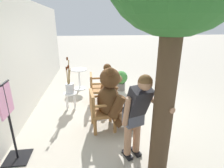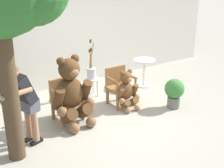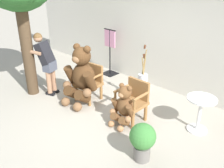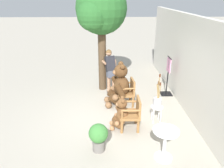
% 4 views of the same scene
% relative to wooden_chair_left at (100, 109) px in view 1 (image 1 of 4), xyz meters
% --- Properties ---
extents(ground_plane, '(60.00, 60.00, 0.00)m').
position_rel_wooden_chair_left_xyz_m(ground_plane, '(0.67, -0.59, -0.46)').
color(ground_plane, '#A8A091').
extents(back_wall, '(10.00, 0.16, 2.80)m').
position_rel_wooden_chair_left_xyz_m(back_wall, '(0.67, 1.81, 0.94)').
color(back_wall, silver).
rests_on(back_wall, ground).
extents(wooden_chair_left, '(0.61, 0.57, 0.86)m').
position_rel_wooden_chair_left_xyz_m(wooden_chair_left, '(0.00, 0.00, 0.00)').
color(wooden_chair_left, olive).
rests_on(wooden_chair_left, ground).
extents(wooden_chair_right, '(0.56, 0.52, 0.86)m').
position_rel_wooden_chair_left_xyz_m(wooden_chair_right, '(1.34, 0.00, 0.00)').
color(wooden_chair_right, olive).
rests_on(wooden_chair_right, ground).
extents(teddy_bear_large, '(0.85, 0.83, 1.41)m').
position_rel_wooden_chair_left_xyz_m(teddy_bear_large, '(0.01, -0.26, 0.23)').
color(teddy_bear_large, '#4C3019').
rests_on(teddy_bear_large, ground).
extents(teddy_bear_small, '(0.54, 0.50, 0.89)m').
position_rel_wooden_chair_left_xyz_m(teddy_bear_small, '(1.34, -0.29, -0.02)').
color(teddy_bear_small, brown).
rests_on(teddy_bear_small, ground).
extents(person_visitor, '(0.71, 0.64, 1.55)m').
position_rel_wooden_chair_left_xyz_m(person_visitor, '(-1.00, -0.52, 0.45)').
color(person_visitor, black).
rests_on(person_visitor, ground).
extents(white_stool, '(0.34, 0.34, 0.46)m').
position_rel_wooden_chair_left_xyz_m(white_stool, '(1.03, 0.73, -0.11)').
color(white_stool, white).
rests_on(white_stool, ground).
extents(brush_bucket, '(0.22, 0.22, 0.96)m').
position_rel_wooden_chair_left_xyz_m(brush_bucket, '(1.03, 0.73, 0.18)').
color(brush_bucket, silver).
rests_on(brush_bucket, white_stool).
extents(round_side_table, '(0.56, 0.56, 0.72)m').
position_rel_wooden_chair_left_xyz_m(round_side_table, '(2.53, 0.58, -0.01)').
color(round_side_table, white).
rests_on(round_side_table, ground).
extents(potted_plant, '(0.44, 0.44, 0.68)m').
position_rel_wooden_chair_left_xyz_m(potted_plant, '(2.24, -0.85, -0.07)').
color(potted_plant, slate).
rests_on(potted_plant, ground).
extents(clothing_display_stand, '(0.44, 0.40, 1.36)m').
position_rel_wooden_chair_left_xyz_m(clothing_display_stand, '(-0.75, 1.48, 0.26)').
color(clothing_display_stand, black).
rests_on(clothing_display_stand, ground).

